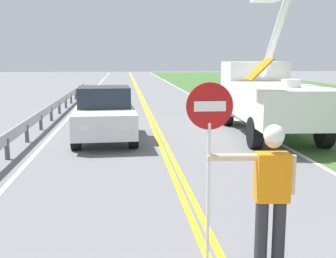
{
  "coord_description": "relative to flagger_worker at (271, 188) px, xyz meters",
  "views": [
    {
      "loc": [
        -1.16,
        -1.53,
        2.61
      ],
      "look_at": [
        -0.29,
        6.76,
        1.2
      ],
      "focal_mm": 45.1,
      "sensor_mm": 36.0,
      "label": 1
    }
  ],
  "objects": [
    {
      "name": "edge_line_left",
      "position": [
        -4.21,
        16.74,
        -1.04
      ],
      "size": [
        0.12,
        110.0,
        0.01
      ],
      "primitive_type": "cube",
      "color": "silver",
      "rests_on": "ground"
    },
    {
      "name": "flagger_worker",
      "position": [
        0.0,
        0.0,
        0.0
      ],
      "size": [
        1.09,
        0.27,
        1.83
      ],
      "color": "#2D2D33",
      "rests_on": "ground"
    },
    {
      "name": "utility_bucket_truck",
      "position": [
        3.17,
        9.41,
        0.36
      ],
      "size": [
        3.0,
        6.92,
        5.35
      ],
      "color": "white",
      "rests_on": "ground"
    },
    {
      "name": "stop_sign_paddle",
      "position": [
        -0.77,
        0.06,
        0.66
      ],
      "size": [
        0.56,
        0.04,
        2.33
      ],
      "color": "silver",
      "rests_on": "ground"
    },
    {
      "name": "edge_line_right",
      "position": [
        2.99,
        16.74,
        -1.04
      ],
      "size": [
        0.12,
        110.0,
        0.01
      ],
      "primitive_type": "cube",
      "color": "silver",
      "rests_on": "ground"
    },
    {
      "name": "centerline_yellow_left",
      "position": [
        -0.7,
        16.74,
        -1.04
      ],
      "size": [
        0.11,
        110.0,
        0.01
      ],
      "primitive_type": "cube",
      "color": "yellow",
      "rests_on": "ground"
    },
    {
      "name": "centerline_yellow_right",
      "position": [
        -0.52,
        16.74,
        -1.04
      ],
      "size": [
        0.11,
        110.0,
        0.01
      ],
      "primitive_type": "cube",
      "color": "yellow",
      "rests_on": "ground"
    },
    {
      "name": "oncoming_sedan_nearest",
      "position": [
        -2.39,
        8.64,
        -0.21
      ],
      "size": [
        2.05,
        4.17,
        1.7
      ],
      "color": "silver",
      "rests_on": "ground"
    },
    {
      "name": "guardrail_left_shoulder",
      "position": [
        -4.81,
        12.0,
        -0.53
      ],
      "size": [
        0.1,
        32.0,
        0.71
      ],
      "color": "#9EA0A3",
      "rests_on": "ground"
    }
  ]
}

